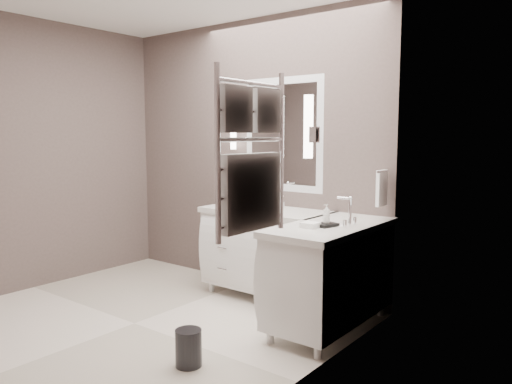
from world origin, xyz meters
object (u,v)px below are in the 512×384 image
Objects in this scene: vanity_back at (267,247)px; vanity_right at (331,269)px; waste_bin at (189,348)px; towel_ladder at (251,164)px.

vanity_back is 1.00× the size of vanity_right.
waste_bin is (-0.43, -1.16, -0.36)m from vanity_right.
vanity_right is 1.60m from towel_ladder.
waste_bin is at bearing 167.89° from towel_ladder.
vanity_right is 1.38× the size of towel_ladder.
towel_ladder is (1.10, -1.63, 0.91)m from vanity_back.
towel_ladder is at bearing -12.11° from waste_bin.
vanity_back is 1.38× the size of towel_ladder.
towel_ladder reaches higher than vanity_back.
vanity_back is at bearing 106.85° from waste_bin.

